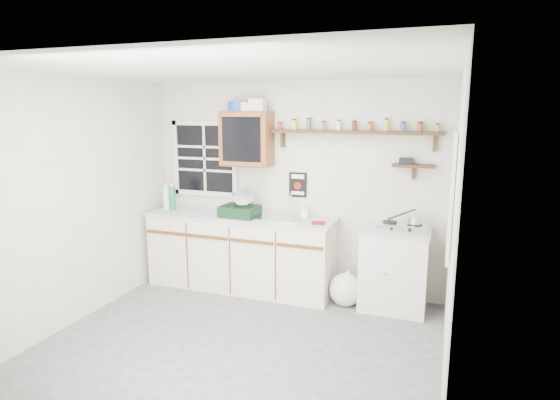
{
  "coord_description": "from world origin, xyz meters",
  "views": [
    {
      "loc": [
        1.74,
        -3.69,
        2.17
      ],
      "look_at": [
        0.2,
        0.55,
        1.29
      ],
      "focal_mm": 30.0,
      "sensor_mm": 36.0,
      "label": 1
    }
  ],
  "objects": [
    {
      "name": "rag",
      "position": [
        0.42,
        1.19,
        0.93
      ],
      "size": [
        0.16,
        0.14,
        0.02
      ],
      "primitive_type": "cube",
      "rotation": [
        0.0,
        0.0,
        0.18
      ],
      "color": "maroon",
      "rests_on": "main_cabinet"
    },
    {
      "name": "window_right",
      "position": [
        1.79,
        0.55,
        1.45
      ],
      "size": [
        0.03,
        0.78,
        1.08
      ],
      "color": "black",
      "rests_on": "wall_back"
    },
    {
      "name": "soap_bottle",
      "position": [
        0.2,
        1.4,
        1.01
      ],
      "size": [
        0.08,
        0.08,
        0.17
      ],
      "primitive_type": "imported",
      "rotation": [
        0.0,
        0.0,
        0.05
      ],
      "color": "white",
      "rests_on": "main_cabinet"
    },
    {
      "name": "upper_cabinet",
      "position": [
        -0.55,
        1.44,
        1.82
      ],
      "size": [
        0.6,
        0.32,
        0.65
      ],
      "color": "#602D18",
      "rests_on": "wall_back"
    },
    {
      "name": "room",
      "position": [
        0.0,
        0.0,
        1.25
      ],
      "size": [
        3.64,
        3.24,
        2.54
      ],
      "color": "#48484A",
      "rests_on": "ground"
    },
    {
      "name": "warning_sign",
      "position": [
        0.05,
        1.59,
        1.28
      ],
      "size": [
        0.22,
        0.02,
        0.3
      ],
      "color": "black",
      "rests_on": "wall_back"
    },
    {
      "name": "water_bottles",
      "position": [
        -1.55,
        1.27,
        1.07
      ],
      "size": [
        0.16,
        0.09,
        0.33
      ],
      "color": "silver",
      "rests_on": "main_cabinet"
    },
    {
      "name": "saucepan",
      "position": [
        1.43,
        1.31,
        1.02
      ],
      "size": [
        0.36,
        0.16,
        0.16
      ],
      "rotation": [
        0.0,
        0.0,
        -0.05
      ],
      "color": "silver",
      "rests_on": "hotplate"
    },
    {
      "name": "main_cabinet",
      "position": [
        -0.58,
        1.3,
        0.46
      ],
      "size": [
        2.31,
        0.63,
        0.92
      ],
      "color": "beige",
      "rests_on": "floor"
    },
    {
      "name": "trash_bag",
      "position": [
        0.74,
        1.21,
        0.19
      ],
      "size": [
        0.39,
        0.35,
        0.45
      ],
      "color": "silver",
      "rests_on": "floor"
    },
    {
      "name": "sink",
      "position": [
        -0.05,
        1.3,
        0.93
      ],
      "size": [
        0.52,
        0.44,
        0.29
      ],
      "color": "silver",
      "rests_on": "main_cabinet"
    },
    {
      "name": "right_cabinet",
      "position": [
        1.25,
        1.32,
        0.46
      ],
      "size": [
        0.73,
        0.57,
        0.91
      ],
      "color": "silver",
      "rests_on": "floor"
    },
    {
      "name": "spice_shelf",
      "position": [
        0.73,
        1.51,
        1.93
      ],
      "size": [
        1.91,
        0.18,
        0.35
      ],
      "color": "black",
      "rests_on": "wall_back"
    },
    {
      "name": "upper_cabinet_clutter",
      "position": [
        -0.56,
        1.44,
        2.21
      ],
      "size": [
        0.46,
        0.24,
        0.14
      ],
      "color": "#173F98",
      "rests_on": "upper_cabinet"
    },
    {
      "name": "window_back",
      "position": [
        -1.2,
        1.59,
        1.55
      ],
      "size": [
        0.93,
        0.03,
        0.98
      ],
      "color": "black",
      "rests_on": "wall_back"
    },
    {
      "name": "dish_rack",
      "position": [
        -0.54,
        1.22,
        1.02
      ],
      "size": [
        0.45,
        0.34,
        0.32
      ],
      "rotation": [
        0.0,
        0.0,
        -0.05
      ],
      "color": "black",
      "rests_on": "main_cabinet"
    },
    {
      "name": "hotplate",
      "position": [
        1.31,
        1.31,
        0.94
      ],
      "size": [
        0.54,
        0.32,
        0.08
      ],
      "rotation": [
        0.0,
        0.0,
        0.08
      ],
      "color": "silver",
      "rests_on": "right_cabinet"
    },
    {
      "name": "secondary_shelf",
      "position": [
        1.36,
        1.52,
        1.58
      ],
      "size": [
        0.45,
        0.16,
        0.24
      ],
      "color": "black",
      "rests_on": "wall_back"
    }
  ]
}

